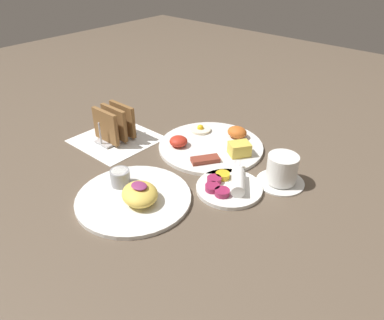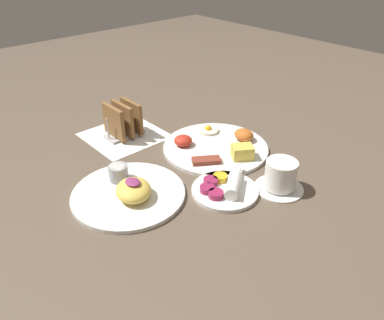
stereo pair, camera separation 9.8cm
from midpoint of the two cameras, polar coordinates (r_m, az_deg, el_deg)
ground_plane at (r=1.01m, az=-1.81°, el=-0.95°), size 3.00×3.00×0.00m
napkin_flat at (r=1.17m, az=-7.90°, el=3.71°), size 0.22×0.22×0.00m
plate_breakfast at (r=1.08m, az=6.43°, el=2.05°), size 0.30×0.30×0.05m
plate_condiments at (r=0.91m, az=8.10°, el=-4.41°), size 0.16×0.17×0.04m
plate_foreground at (r=0.89m, az=-6.53°, el=-4.81°), size 0.27×0.27×0.06m
toast_rack at (r=1.14m, az=-8.08°, el=5.91°), size 0.10×0.12×0.10m
coffee_cup at (r=0.94m, az=16.25°, el=-2.55°), size 0.12×0.12×0.08m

